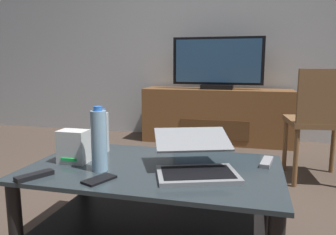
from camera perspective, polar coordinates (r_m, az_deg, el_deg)
ground_plane at (r=2.05m, az=-2.50°, el=-16.93°), size 7.68×7.68×0.00m
back_wall at (r=4.14m, az=7.24°, el=16.26°), size 6.40×0.12×2.80m
coffee_table at (r=1.62m, az=-2.42°, el=-12.91°), size 1.17×0.70×0.43m
media_cabinet at (r=3.82m, az=8.34°, el=0.32°), size 1.66×0.43×0.61m
television at (r=3.75m, az=8.52°, el=9.03°), size 1.00×0.20×0.57m
dining_chair at (r=2.71m, az=24.85°, el=-0.06°), size 0.49×0.49×0.86m
laptop at (r=1.48m, az=4.69°, el=-7.19°), size 0.45×0.47×0.16m
router_box at (r=1.68m, az=-15.94°, el=-4.82°), size 0.14×0.10×0.16m
water_bottle_near at (r=1.51m, az=-11.78°, el=-3.86°), size 0.07×0.07×0.29m
water_bottle_far at (r=1.85m, az=-11.05°, el=-2.37°), size 0.06×0.06×0.23m
cell_phone at (r=1.42m, az=-11.75°, el=-10.40°), size 0.12×0.16×0.01m
tv_remote at (r=1.53m, az=-21.98°, el=-9.26°), size 0.11×0.16×0.02m
soundbar_remote at (r=1.67m, az=16.59°, el=-7.36°), size 0.07×0.16×0.02m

